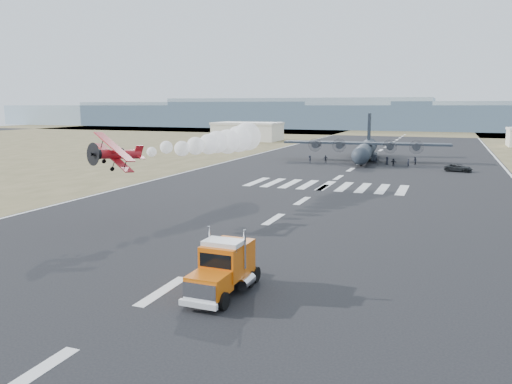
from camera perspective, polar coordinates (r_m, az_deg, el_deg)
The scene contains 21 objects.
ground at distance 36.26m, azimuth -10.65°, elevation -11.06°, with size 500.00×500.00×0.00m, color black.
scrub_far at distance 259.65m, azimuth 17.10°, elevation 6.59°, with size 500.00×80.00×0.00m, color brown.
runway_markings at distance 91.43m, azimuth 9.40°, elevation 1.65°, with size 60.00×260.00×0.01m, color silver, non-canonical shape.
ridge_seg_a at distance 358.86m, azimuth -15.60°, elevation 8.48°, with size 150.00×50.00×13.00m, color #8195A4.
ridge_seg_b at distance 324.50m, azimuth -6.23°, elevation 8.85°, with size 150.00×50.00×15.00m, color #8195A4.
ridge_seg_c at distance 300.44m, azimuth 5.01°, elevation 8.99°, with size 150.00×50.00×17.00m, color #8195A4.
ridge_seg_d at distance 289.34m, azimuth 17.60°, elevation 8.14°, with size 150.00×50.00×13.00m, color #8195A4.
hangar_left at distance 187.54m, azimuth -0.97°, elevation 6.97°, with size 24.50×14.50×6.70m.
semi_truck at distance 34.83m, azimuth -3.67°, elevation -8.55°, with size 2.93×8.43×3.78m.
aerobatic_biplane at distance 55.42m, azimuth -15.74°, elevation 4.22°, with size 6.30×6.22×4.13m.
smoke_trail at distance 72.01m, azimuth -2.89°, elevation 5.92°, with size 6.76×25.65×4.25m.
transport_aircraft at distance 120.63m, azimuth 12.40°, elevation 4.86°, with size 37.89×31.16×10.93m.
support_vehicle at distance 106.15m, azimuth 22.12°, elevation 2.57°, with size 2.42×5.24×1.46m, color black.
crew_a at distance 109.85m, azimuth 17.00°, elevation 3.18°, with size 0.66×0.54×1.80m, color black.
crew_b at distance 115.04m, azimuth 17.71°, elevation 3.41°, with size 0.84×0.52×1.73m, color black.
crew_c at distance 113.21m, azimuth 6.16°, elevation 3.73°, with size 1.14×0.53×1.76m, color black.
crew_d at distance 114.31m, azimuth 7.97°, elevation 3.75°, with size 1.04×0.53×1.78m, color black.
crew_e at distance 113.50m, azimuth 14.74°, elevation 3.48°, with size 0.87×0.53×1.78m, color black.
crew_f at distance 111.63m, azimuth 15.44°, elevation 3.30°, with size 1.47×0.48×1.59m, color black.
crew_g at distance 114.65m, azimuth 13.33°, elevation 3.61°, with size 0.67×0.55×1.83m, color black.
crew_h at distance 113.74m, azimuth 13.57°, elevation 3.49°, with size 0.76×0.47×1.56m, color black.
Camera 1 is at (18.06, -28.70, 12.84)m, focal length 35.00 mm.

